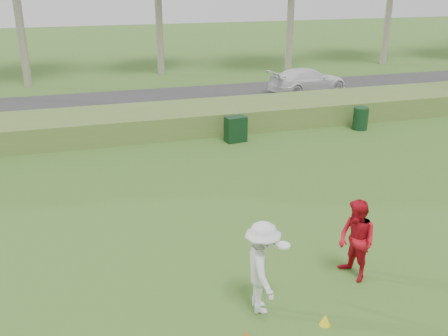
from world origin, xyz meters
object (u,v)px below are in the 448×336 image
object	(u,v)px
utility_cabinet	(236,129)
trash_bin	(360,118)
player_white	(262,268)
player_red	(356,241)
cone_orange	(246,336)
car_right	(308,80)
cone_yellow	(325,319)

from	to	relation	value
utility_cabinet	trash_bin	size ratio (longest dim) A/B	1.06
player_white	utility_cabinet	distance (m)	10.34
player_red	player_white	bearing A→B (deg)	-89.24
cone_orange	utility_cabinet	size ratio (longest dim) A/B	0.20
cone_orange	car_right	distance (m)	20.05
player_white	trash_bin	xyz separation A→B (m)	(8.19, 10.00, -0.46)
player_white	cone_yellow	world-z (taller)	player_white
player_white	cone_yellow	size ratio (longest dim) A/B	8.05
car_right	cone_yellow	bearing A→B (deg)	145.90
utility_cabinet	car_right	distance (m)	9.33
player_white	cone_yellow	distance (m)	1.47
car_right	player_red	bearing A→B (deg)	148.04
utility_cabinet	trash_bin	world-z (taller)	utility_cabinet
cone_yellow	car_right	xyz separation A→B (m)	(8.13, 17.59, 0.59)
player_white	utility_cabinet	world-z (taller)	player_white
cone_orange	car_right	world-z (taller)	car_right
player_white	player_red	size ratio (longest dim) A/B	1.04
cone_yellow	utility_cabinet	xyz separation A→B (m)	(1.80, 10.73, 0.38)
utility_cabinet	trash_bin	distance (m)	5.43
player_white	cone_orange	world-z (taller)	player_white
cone_orange	trash_bin	xyz separation A→B (m)	(8.75, 10.76, 0.36)
player_white	car_right	world-z (taller)	player_white
cone_orange	player_white	bearing A→B (deg)	53.40
player_red	trash_bin	size ratio (longest dim) A/B	1.90
player_red	car_right	size ratio (longest dim) A/B	0.40
cone_yellow	car_right	distance (m)	19.38
cone_yellow	trash_bin	size ratio (longest dim) A/B	0.25
utility_cabinet	trash_bin	bearing A→B (deg)	-7.37
player_red	cone_yellow	bearing A→B (deg)	-57.13
player_red	utility_cabinet	size ratio (longest dim) A/B	1.79
cone_yellow	cone_orange	bearing A→B (deg)	179.40
cone_orange	car_right	xyz separation A→B (m)	(9.65, 17.57, 0.60)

